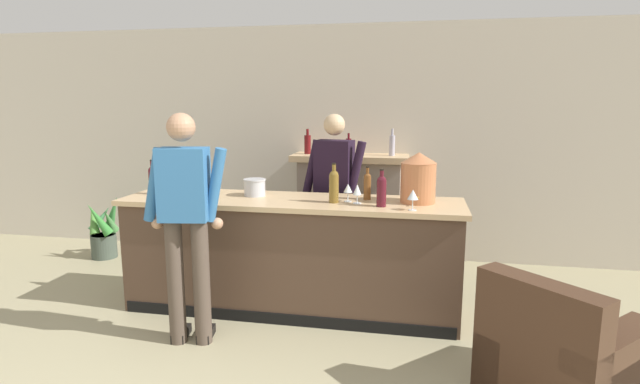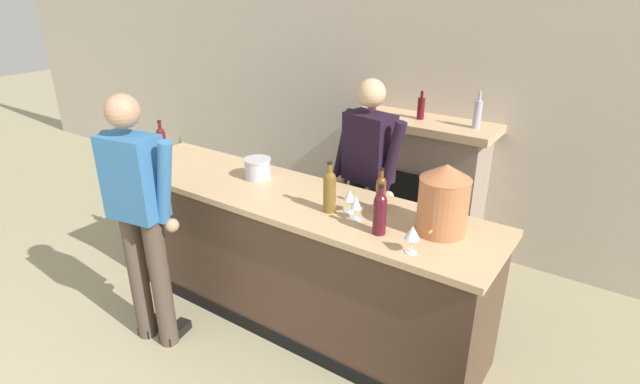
# 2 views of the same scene
# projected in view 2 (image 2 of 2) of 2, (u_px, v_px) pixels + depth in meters

# --- Properties ---
(wall_back_panel) EXTENTS (12.00, 0.07, 2.75)m
(wall_back_panel) POSITION_uv_depth(u_px,v_px,m) (384.00, 93.00, 4.79)
(wall_back_panel) COLOR beige
(wall_back_panel) RESTS_ON ground_plane
(bar_counter) EXTENTS (3.00, 0.75, 1.02)m
(bar_counter) POSITION_uv_depth(u_px,v_px,m) (289.00, 256.00, 3.69)
(bar_counter) COLOR #4D3728
(bar_counter) RESTS_ON ground_plane
(fireplace_stone) EXTENTS (1.32, 0.52, 1.57)m
(fireplace_stone) POSITION_uv_depth(u_px,v_px,m) (417.00, 184.00, 4.61)
(fireplace_stone) COLOR gray
(fireplace_stone) RESTS_ON ground_plane
(potted_plant_corner) EXTENTS (0.47, 0.49, 0.77)m
(potted_plant_corner) POSITION_uv_depth(u_px,v_px,m) (171.00, 168.00, 5.91)
(potted_plant_corner) COLOR #434E42
(potted_plant_corner) RESTS_ON ground_plane
(person_customer) EXTENTS (0.65, 0.35, 1.79)m
(person_customer) POSITION_uv_depth(u_px,v_px,m) (140.00, 215.00, 3.23)
(person_customer) COLOR #4D4035
(person_customer) RESTS_ON ground_plane
(person_bartender) EXTENTS (0.65, 0.35, 1.75)m
(person_bartender) POSITION_uv_depth(u_px,v_px,m) (367.00, 180.00, 3.84)
(person_bartender) COLOR black
(person_bartender) RESTS_ON ground_plane
(copper_dispenser) EXTENTS (0.30, 0.34, 0.43)m
(copper_dispenser) POSITION_uv_depth(u_px,v_px,m) (444.00, 199.00, 2.88)
(copper_dispenser) COLOR #BC7045
(copper_dispenser) RESTS_ON bar_counter
(ice_bucket_steel) EXTENTS (0.20, 0.20, 0.15)m
(ice_bucket_steel) POSITION_uv_depth(u_px,v_px,m) (258.00, 168.00, 3.71)
(ice_bucket_steel) COLOR silver
(ice_bucket_steel) RESTS_ON bar_counter
(wine_bottle_cabernet_heavy) EXTENTS (0.08, 0.08, 0.31)m
(wine_bottle_cabernet_heavy) POSITION_uv_depth(u_px,v_px,m) (380.00, 212.00, 2.89)
(wine_bottle_cabernet_heavy) COLOR #4D131E
(wine_bottle_cabernet_heavy) RESTS_ON bar_counter
(wine_bottle_merlot_tall) EXTENTS (0.08, 0.08, 0.34)m
(wine_bottle_merlot_tall) POSITION_uv_depth(u_px,v_px,m) (330.00, 190.00, 3.16)
(wine_bottle_merlot_tall) COLOR brown
(wine_bottle_merlot_tall) RESTS_ON bar_counter
(wine_bottle_port_short) EXTENTS (0.06, 0.06, 0.29)m
(wine_bottle_port_short) POSITION_uv_depth(u_px,v_px,m) (381.00, 192.00, 3.18)
(wine_bottle_port_short) COLOR brown
(wine_bottle_port_short) RESTS_ON bar_counter
(wine_bottle_riesling_slim) EXTENTS (0.07, 0.07, 0.32)m
(wine_bottle_riesling_slim) POSITION_uv_depth(u_px,v_px,m) (162.00, 141.00, 4.11)
(wine_bottle_riesling_slim) COLOR #52161F
(wine_bottle_riesling_slim) RESTS_ON bar_counter
(wine_glass_front_left) EXTENTS (0.07, 0.07, 0.17)m
(wine_glass_front_left) POSITION_uv_depth(u_px,v_px,m) (356.00, 203.00, 3.07)
(wine_glass_front_left) COLOR silver
(wine_glass_front_left) RESTS_ON bar_counter
(wine_glass_mid_counter) EXTENTS (0.08, 0.08, 0.16)m
(wine_glass_mid_counter) POSITION_uv_depth(u_px,v_px,m) (350.00, 196.00, 3.17)
(wine_glass_mid_counter) COLOR silver
(wine_glass_mid_counter) RESTS_ON bar_counter
(wine_glass_front_right) EXTENTS (0.09, 0.09, 0.17)m
(wine_glass_front_right) POSITION_uv_depth(u_px,v_px,m) (412.00, 233.00, 2.69)
(wine_glass_front_right) COLOR silver
(wine_glass_front_right) RESTS_ON bar_counter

